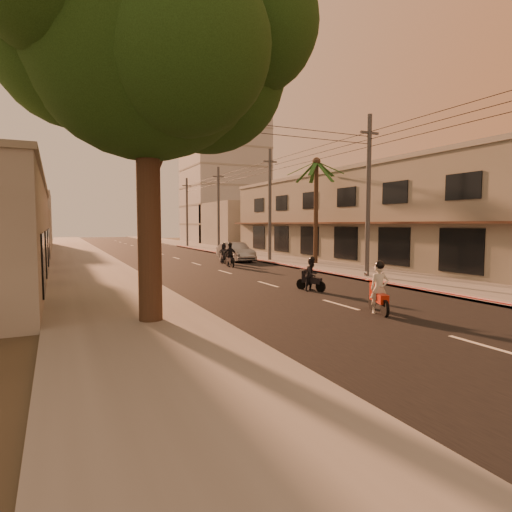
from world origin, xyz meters
The scene contains 18 objects.
ground centered at (0.00, 0.00, 0.00)m, with size 160.00×160.00×0.00m, color #383023.
road centered at (0.00, 20.00, 0.01)m, with size 10.00×140.00×0.02m, color black.
sidewalk_right centered at (7.50, 20.00, 0.06)m, with size 5.00×140.00×0.12m, color slate.
sidewalk_left centered at (-7.50, 20.00, 0.06)m, with size 5.00×140.00×0.12m, color slate.
curb_stripe centered at (5.10, 15.00, 0.10)m, with size 0.20×60.00×0.20m, color red.
shophouse_row centered at (13.95, 18.00, 3.65)m, with size 8.80×34.20×7.30m.
distant_tower centered at (16.00, 56.00, 14.00)m, with size 12.10×12.10×28.00m.
broadleaf_tree centered at (-6.61, 2.14, 8.48)m, with size 9.60×8.70×12.10m.
palm_tree centered at (8.00, 16.00, 7.15)m, with size 5.00×5.00×8.20m.
utility_poles centered at (6.20, 20.00, 6.54)m, with size 1.20×48.26×9.00m.
filler_right centered at (14.00, 45.00, 3.00)m, with size 8.00×14.00×6.00m, color #9A968B.
filler_left_near centered at (-14.00, 34.00, 2.20)m, with size 8.00×14.00×4.40m, color #9A968B.
filler_left_far centered at (-14.00, 52.00, 3.50)m, with size 8.00×14.00×7.00m, color #9A968B.
scooter_red centered at (0.28, 0.23, 0.81)m, with size 1.00×1.74×1.81m.
scooter_mid_a centered at (0.85, 5.31, 0.72)m, with size 1.08×1.55×1.58m.
scooter_mid_b centered at (1.48, 16.88, 0.78)m, with size 1.02×1.77×1.74m.
scooter_far_a centered at (2.01, 19.49, 0.73)m, with size 0.95×1.62×1.61m.
parked_car centered at (3.61, 21.01, 0.76)m, with size 1.75×4.65×1.52m, color gray.
Camera 1 is at (-9.53, -10.92, 3.03)m, focal length 30.00 mm.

